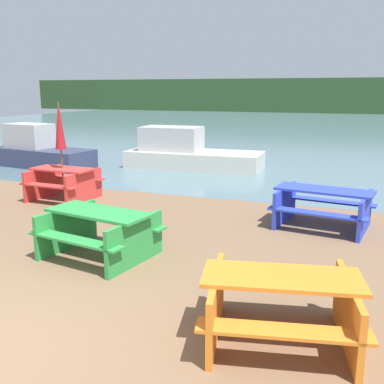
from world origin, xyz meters
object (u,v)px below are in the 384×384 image
Objects in this scene: picnic_table_orange at (281,302)px; picnic_table_red at (63,181)px; boat at (187,153)px; umbrella_crimson at (60,127)px; boat_second at (40,151)px; picnic_table_green at (99,229)px; picnic_table_blue at (323,204)px.

picnic_table_red is (-6.12, 4.61, 0.02)m from picnic_table_orange.
picnic_table_red is at bearing -104.01° from boat.
umbrella_crimson is 5.61m from boat_second.
picnic_table_green is at bearing -80.30° from boat.
picnic_table_red reaches higher than picnic_table_blue.
picnic_table_red reaches higher than picnic_table_orange.
picnic_table_green is at bearing -37.80° from boat_second.
boat_second is (-5.01, -1.59, 0.03)m from boat.
picnic_table_green is 9.72m from boat_second.
boat_second is (-3.82, 3.91, -1.27)m from umbrella_crimson.
boat is (1.19, 5.50, -1.30)m from umbrella_crimson.
boat_second reaches higher than picnic_table_green.
boat_second is at bearing -164.15° from boat.
boat is (-4.93, 10.10, 0.05)m from picnic_table_orange.
boat reaches higher than picnic_table_red.
boat_second is at bearing 134.36° from picnic_table_red.
picnic_table_red is at bearing -37.45° from boat_second.
picnic_table_orange is at bearing -36.94° from picnic_table_red.
picnic_table_orange is at bearing -25.47° from picnic_table_green.
picnic_table_orange is 0.99× the size of picnic_table_green.
picnic_table_red is 1.34m from umbrella_crimson.
picnic_table_red is at bearing 178.63° from picnic_table_blue.
umbrella_crimson reaches higher than boat.
picnic_table_orange is 3.53m from picnic_table_green.
picnic_table_blue is 6.23m from picnic_table_red.
picnic_table_blue is (0.10, 4.46, 0.02)m from picnic_table_orange.
umbrella_crimson is (-6.12, 4.61, 1.36)m from picnic_table_orange.
picnic_table_blue is at bearing -1.37° from umbrella_crimson.
picnic_table_blue is at bearing -1.37° from picnic_table_red.
picnic_table_orange is 4.46m from picnic_table_blue.
picnic_table_orange is at bearing -36.94° from umbrella_crimson.
picnic_table_green is 4.41m from picnic_table_blue.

